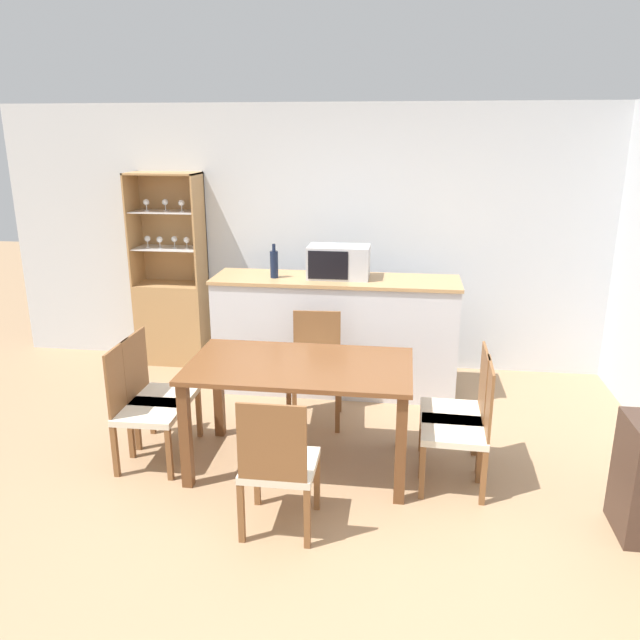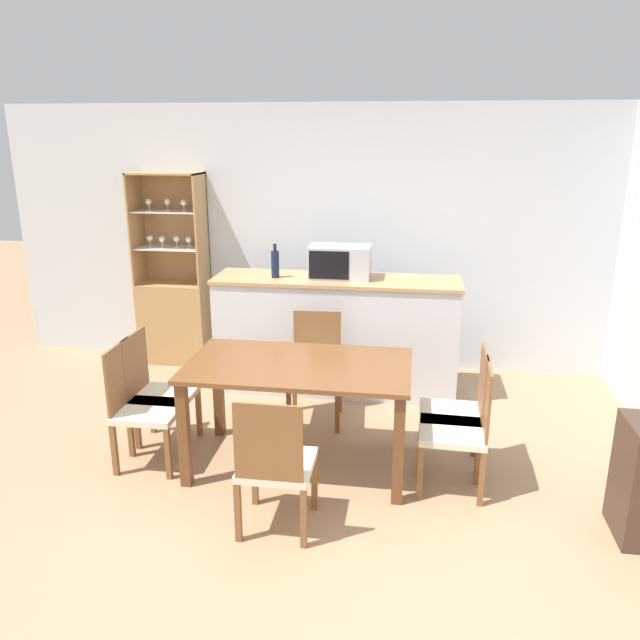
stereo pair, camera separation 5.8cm
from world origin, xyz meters
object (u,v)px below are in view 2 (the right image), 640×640
(microwave, at_px, (340,262))
(dining_table, at_px, (299,379))
(dining_chair_side_left_far, at_px, (157,392))
(dining_chair_head_far, at_px, (316,370))
(dining_chair_side_right_far, at_px, (458,411))
(display_cabinet, at_px, (175,307))
(wine_bottle, at_px, (275,264))
(dining_chair_head_near, at_px, (275,465))
(dining_chair_side_right_near, at_px, (460,428))
(dining_chair_side_left_near, at_px, (143,407))

(microwave, bearing_deg, dining_table, -94.17)
(dining_chair_side_left_far, height_order, dining_chair_head_far, same)
(dining_chair_head_far, bearing_deg, dining_chair_side_right_far, 146.08)
(display_cabinet, bearing_deg, dining_table, -49.49)
(dining_chair_side_left_far, xyz_separation_m, dining_chair_side_right_far, (2.19, -0.00, 0.00))
(display_cabinet, height_order, wine_bottle, display_cabinet)
(dining_chair_head_near, relative_size, dining_chair_side_right_far, 1.00)
(dining_chair_head_near, bearing_deg, dining_chair_side_right_near, 30.24)
(dining_chair_head_far, bearing_deg, dining_chair_head_near, 86.28)
(dining_chair_head_far, relative_size, dining_chair_side_right_near, 1.00)
(microwave, height_order, wine_bottle, wine_bottle)
(dining_chair_side_left_near, bearing_deg, dining_chair_head_near, 58.74)
(dining_chair_side_left_near, bearing_deg, dining_chair_side_right_far, 95.61)
(microwave, bearing_deg, dining_chair_head_near, -92.74)
(wine_bottle, bearing_deg, dining_chair_side_right_near, -43.99)
(dining_table, height_order, dining_chair_side_left_far, dining_chair_side_left_far)
(dining_table, height_order, microwave, microwave)
(dining_chair_side_left_far, bearing_deg, dining_chair_head_near, 50.67)
(dining_table, distance_m, dining_chair_side_left_near, 1.12)
(dining_chair_head_far, bearing_deg, display_cabinet, -39.09)
(dining_table, relative_size, dining_chair_side_right_near, 1.73)
(dining_chair_head_near, distance_m, dining_chair_side_left_far, 1.41)
(dining_table, xyz_separation_m, dining_chair_side_left_near, (-1.09, -0.13, -0.22))
(dining_chair_side_right_far, relative_size, microwave, 1.65)
(dining_chair_side_right_near, bearing_deg, wine_bottle, 48.14)
(display_cabinet, xyz_separation_m, microwave, (1.75, -0.48, 0.62))
(dining_chair_side_right_near, relative_size, wine_bottle, 2.92)
(display_cabinet, xyz_separation_m, dining_chair_head_far, (1.64, -1.16, -0.14))
(display_cabinet, height_order, dining_chair_side_left_near, display_cabinet)
(dining_chair_side_left_far, distance_m, wine_bottle, 1.57)
(microwave, bearing_deg, dining_chair_side_left_far, -132.33)
(display_cabinet, bearing_deg, dining_chair_head_near, -58.57)
(dining_chair_side_left_far, distance_m, dining_chair_side_right_far, 2.19)
(dining_chair_side_right_near, relative_size, microwave, 1.65)
(dining_chair_head_near, xyz_separation_m, dining_chair_head_far, (-0.00, 1.53, 0.00))
(dining_chair_side_left_near, bearing_deg, dining_table, 95.66)
(dining_chair_side_left_near, bearing_deg, microwave, 141.59)
(dining_table, height_order, dining_chair_head_near, dining_chair_head_near)
(dining_chair_side_right_far, bearing_deg, dining_chair_side_left_near, 97.69)
(display_cabinet, height_order, dining_table, display_cabinet)
(dining_chair_head_far, xyz_separation_m, dining_chair_side_right_near, (1.10, -0.90, 0.00))
(dining_chair_head_near, relative_size, dining_chair_side_left_far, 1.00)
(dining_table, bearing_deg, microwave, 85.83)
(dining_chair_head_near, xyz_separation_m, dining_chair_side_right_near, (1.09, 0.63, 0.00))
(dining_chair_side_right_near, distance_m, wine_bottle, 2.28)
(display_cabinet, height_order, dining_chair_side_right_near, display_cabinet)
(microwave, bearing_deg, dining_chair_head_far, -99.06)
(dining_table, xyz_separation_m, dining_chair_head_near, (-0.00, -0.76, -0.22))
(microwave, bearing_deg, dining_chair_side_right_far, -53.13)
(dining_chair_side_left_far, distance_m, dining_chair_side_left_near, 0.26)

